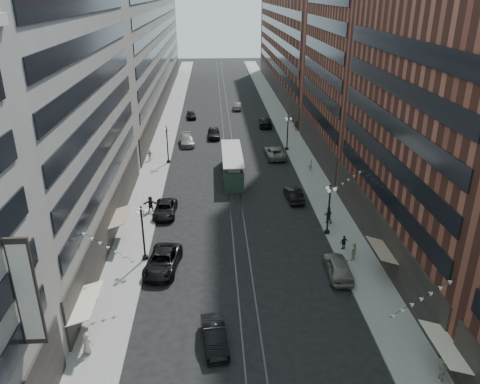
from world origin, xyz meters
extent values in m
plane|color=black|center=(0.00, 60.00, 0.00)|extent=(220.00, 220.00, 0.00)
cube|color=gray|center=(-11.00, 70.00, 0.07)|extent=(4.00, 180.00, 0.15)
cube|color=gray|center=(11.00, 70.00, 0.07)|extent=(4.00, 180.00, 0.15)
cube|color=#2D2D33|center=(-0.70, 70.00, 0.01)|extent=(0.12, 180.00, 0.02)
cube|color=#2D2D33|center=(0.70, 70.00, 0.01)|extent=(0.12, 180.00, 0.02)
cube|color=gray|center=(-17.00, 33.00, 14.00)|extent=(8.00, 36.00, 28.00)
cube|color=gray|center=(-17.00, 96.00, 13.00)|extent=(8.00, 90.00, 26.00)
cube|color=brown|center=(17.00, 28.00, 12.00)|extent=(8.00, 30.00, 24.00)
cube|color=brown|center=(17.00, 56.00, 21.00)|extent=(8.00, 26.00, 42.00)
cube|color=brown|center=(17.00, 105.00, 12.00)|extent=(8.00, 72.00, 24.00)
cylinder|color=black|center=(-9.20, 28.00, 0.30)|extent=(0.56, 0.56, 0.30)
cylinder|color=black|center=(-9.20, 28.00, 2.75)|extent=(0.18, 0.18, 5.20)
sphere|color=black|center=(-9.20, 28.00, 5.55)|extent=(0.24, 0.24, 0.24)
sphere|color=white|center=(-8.75, 28.00, 5.15)|extent=(0.36, 0.36, 0.36)
sphere|color=white|center=(-9.42, 28.39, 5.15)|extent=(0.36, 0.36, 0.36)
sphere|color=white|center=(-9.42, 27.61, 5.15)|extent=(0.36, 0.36, 0.36)
cylinder|color=black|center=(-9.20, 55.00, 0.30)|extent=(0.56, 0.56, 0.30)
cylinder|color=black|center=(-9.20, 55.00, 2.75)|extent=(0.18, 0.18, 5.20)
sphere|color=black|center=(-9.20, 55.00, 5.55)|extent=(0.24, 0.24, 0.24)
sphere|color=white|center=(-8.75, 55.00, 5.15)|extent=(0.36, 0.36, 0.36)
sphere|color=white|center=(-9.42, 55.39, 5.15)|extent=(0.36, 0.36, 0.36)
sphere|color=white|center=(-9.42, 54.61, 5.15)|extent=(0.36, 0.36, 0.36)
cylinder|color=black|center=(9.20, 32.00, 0.30)|extent=(0.56, 0.56, 0.30)
cylinder|color=black|center=(9.20, 32.00, 2.75)|extent=(0.18, 0.18, 5.20)
sphere|color=black|center=(9.20, 32.00, 5.55)|extent=(0.24, 0.24, 0.24)
sphere|color=white|center=(9.65, 32.00, 5.15)|extent=(0.36, 0.36, 0.36)
sphere|color=white|center=(8.97, 32.39, 5.15)|extent=(0.36, 0.36, 0.36)
sphere|color=white|center=(8.97, 31.61, 5.15)|extent=(0.36, 0.36, 0.36)
cylinder|color=black|center=(9.20, 60.00, 0.30)|extent=(0.56, 0.56, 0.30)
cylinder|color=black|center=(9.20, 60.00, 2.75)|extent=(0.18, 0.18, 5.20)
sphere|color=black|center=(9.20, 60.00, 5.55)|extent=(0.24, 0.24, 0.24)
sphere|color=white|center=(9.65, 60.00, 5.15)|extent=(0.36, 0.36, 0.36)
sphere|color=white|center=(8.97, 60.39, 5.15)|extent=(0.36, 0.36, 0.36)
sphere|color=white|center=(8.97, 59.61, 5.15)|extent=(0.36, 0.36, 0.36)
cube|color=#273D2F|center=(0.00, 49.31, 1.30)|extent=(2.50, 12.00, 2.60)
cube|color=gray|center=(0.00, 49.31, 2.90)|extent=(1.60, 11.00, 0.60)
cube|color=gray|center=(0.00, 49.31, 3.30)|extent=(2.70, 12.20, 0.15)
cylinder|color=black|center=(0.00, 44.81, 0.35)|extent=(2.30, 0.70, 0.70)
cylinder|color=black|center=(0.00, 53.81, 0.35)|extent=(2.30, 0.70, 0.70)
imported|color=black|center=(-7.37, 26.32, 0.83)|extent=(3.52, 6.32, 1.67)
imported|color=slate|center=(8.40, 24.36, 0.87)|extent=(2.29, 5.22, 1.75)
imported|color=black|center=(-2.72, 16.06, 0.76)|extent=(2.14, 4.77, 1.52)
imported|color=#B6A797|center=(-11.66, 15.62, 0.99)|extent=(0.90, 0.61, 1.68)
imported|color=black|center=(-12.50, 21.46, 0.94)|extent=(0.83, 0.55, 1.58)
imported|color=#B4AA95|center=(12.02, 11.70, 0.90)|extent=(0.50, 0.92, 1.49)
imported|color=black|center=(-8.15, 37.68, 0.73)|extent=(2.58, 5.30, 1.45)
imported|color=gray|center=(-6.87, 63.85, 0.80)|extent=(2.95, 5.78, 1.61)
imported|color=black|center=(-6.80, 81.25, 0.73)|extent=(2.19, 4.44, 1.45)
imported|color=black|center=(7.12, 40.80, 0.78)|extent=(1.99, 4.84, 1.56)
imported|color=slate|center=(6.80, 56.65, 0.84)|extent=(3.09, 6.16, 1.67)
imported|color=black|center=(7.30, 74.36, 0.83)|extent=(2.78, 5.92, 1.67)
imported|color=black|center=(-2.41, 67.61, 0.87)|extent=(2.12, 5.15, 1.74)
imported|color=slate|center=(2.78, 88.15, 0.74)|extent=(1.69, 4.55, 1.49)
imported|color=black|center=(-9.87, 38.44, 1.06)|extent=(1.70, 0.51, 1.83)
imported|color=#AFA791|center=(-12.02, 56.17, 0.95)|extent=(0.95, 0.43, 1.61)
imported|color=black|center=(9.82, 34.36, 1.09)|extent=(1.00, 0.70, 1.88)
imported|color=#B1A893|center=(11.07, 50.71, 0.98)|extent=(0.70, 0.57, 1.67)
imported|color=black|center=(12.50, 70.54, 1.09)|extent=(1.29, 0.76, 1.88)
imported|color=#AEA390|center=(12.40, 77.17, 0.95)|extent=(1.02, 0.71, 1.59)
imported|color=#B7B197|center=(10.42, 26.61, 1.09)|extent=(1.05, 1.19, 1.88)
imported|color=black|center=(10.06, 28.65, 0.90)|extent=(0.96, 0.69, 1.50)
camera|label=1|loc=(-2.46, -10.68, 23.66)|focal=35.00mm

